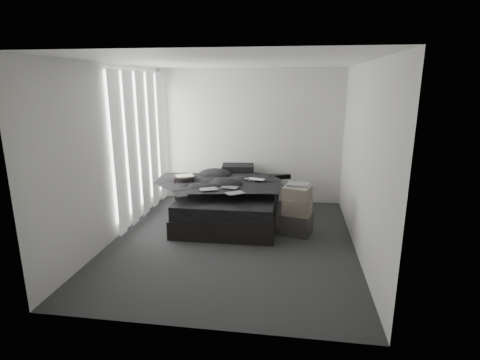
# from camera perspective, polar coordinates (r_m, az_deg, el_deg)

# --- Properties ---
(floor) EXTENTS (3.60, 4.20, 0.01)m
(floor) POSITION_cam_1_polar(r_m,az_deg,el_deg) (5.74, -1.16, -9.28)
(floor) COLOR #29292B
(floor) RESTS_ON ground
(ceiling) EXTENTS (3.60, 4.20, 0.01)m
(ceiling) POSITION_cam_1_polar(r_m,az_deg,el_deg) (5.25, -1.31, 17.61)
(ceiling) COLOR white
(ceiling) RESTS_ON ground
(wall_back) EXTENTS (3.60, 0.01, 2.60)m
(wall_back) POSITION_cam_1_polar(r_m,az_deg,el_deg) (7.40, 1.46, 6.66)
(wall_back) COLOR silver
(wall_back) RESTS_ON ground
(wall_front) EXTENTS (3.60, 0.01, 2.60)m
(wall_front) POSITION_cam_1_polar(r_m,az_deg,el_deg) (3.36, -7.14, -3.32)
(wall_front) COLOR silver
(wall_front) RESTS_ON ground
(wall_left) EXTENTS (0.01, 4.20, 2.60)m
(wall_left) POSITION_cam_1_polar(r_m,az_deg,el_deg) (5.91, -18.75, 3.85)
(wall_left) COLOR silver
(wall_left) RESTS_ON ground
(wall_right) EXTENTS (0.01, 4.20, 2.60)m
(wall_right) POSITION_cam_1_polar(r_m,az_deg,el_deg) (5.36, 18.15, 2.85)
(wall_right) COLOR silver
(wall_right) RESTS_ON ground
(window_left) EXTENTS (0.02, 2.00, 2.30)m
(window_left) POSITION_cam_1_polar(r_m,az_deg,el_deg) (6.70, -15.20, 5.74)
(window_left) COLOR white
(window_left) RESTS_ON wall_left
(curtain_left) EXTENTS (0.06, 2.12, 2.48)m
(curtain_left) POSITION_cam_1_polar(r_m,az_deg,el_deg) (6.69, -14.76, 5.15)
(curtain_left) COLOR white
(curtain_left) RESTS_ON wall_left
(bed) EXTENTS (1.64, 2.15, 0.29)m
(bed) POSITION_cam_1_polar(r_m,az_deg,el_deg) (6.59, -1.44, -4.71)
(bed) COLOR black
(bed) RESTS_ON floor
(mattress) EXTENTS (1.58, 2.09, 0.23)m
(mattress) POSITION_cam_1_polar(r_m,az_deg,el_deg) (6.51, -1.46, -2.56)
(mattress) COLOR black
(mattress) RESTS_ON bed
(duvet) EXTENTS (1.59, 1.84, 0.25)m
(duvet) POSITION_cam_1_polar(r_m,az_deg,el_deg) (6.39, -1.54, -0.65)
(duvet) COLOR black
(duvet) RESTS_ON mattress
(pillow_lower) EXTENTS (0.65, 0.44, 0.15)m
(pillow_lower) POSITION_cam_1_polar(r_m,az_deg,el_deg) (7.25, -0.84, 0.79)
(pillow_lower) COLOR black
(pillow_lower) RESTS_ON mattress
(pillow_upper) EXTENTS (0.64, 0.48, 0.13)m
(pillow_upper) POSITION_cam_1_polar(r_m,az_deg,el_deg) (7.19, -0.30, 1.82)
(pillow_upper) COLOR black
(pillow_upper) RESTS_ON pillow_lower
(laptop) EXTENTS (0.39, 0.31, 0.03)m
(laptop) POSITION_cam_1_polar(r_m,az_deg,el_deg) (6.41, 2.08, 0.66)
(laptop) COLOR silver
(laptop) RESTS_ON duvet
(comic_a) EXTENTS (0.32, 0.27, 0.01)m
(comic_a) POSITION_cam_1_polar(r_m,az_deg,el_deg) (5.91, -4.83, -0.67)
(comic_a) COLOR black
(comic_a) RESTS_ON duvet
(comic_b) EXTENTS (0.30, 0.23, 0.01)m
(comic_b) POSITION_cam_1_polar(r_m,az_deg,el_deg) (6.00, -1.61, -0.33)
(comic_b) COLOR black
(comic_b) RESTS_ON duvet
(comic_c) EXTENTS (0.32, 0.30, 0.01)m
(comic_c) POSITION_cam_1_polar(r_m,az_deg,el_deg) (5.68, -0.77, -1.12)
(comic_c) COLOR black
(comic_c) RESTS_ON duvet
(side_stand) EXTENTS (0.51, 0.51, 0.75)m
(side_stand) POSITION_cam_1_polar(r_m,az_deg,el_deg) (6.66, -8.40, -2.55)
(side_stand) COLOR black
(side_stand) RESTS_ON floor
(papers) EXTENTS (0.36, 0.32, 0.02)m
(papers) POSITION_cam_1_polar(r_m,az_deg,el_deg) (6.55, -8.43, 0.64)
(papers) COLOR white
(papers) RESTS_ON side_stand
(floor_books) EXTENTS (0.14, 0.19, 0.13)m
(floor_books) POSITION_cam_1_polar(r_m,az_deg,el_deg) (6.57, -8.80, -5.65)
(floor_books) COLOR black
(floor_books) RESTS_ON floor
(box_lower) EXTENTS (0.53, 0.46, 0.33)m
(box_lower) POSITION_cam_1_polar(r_m,az_deg,el_deg) (6.00, 8.56, -6.63)
(box_lower) COLOR black
(box_lower) RESTS_ON floor
(box_mid) EXTENTS (0.48, 0.41, 0.26)m
(box_mid) POSITION_cam_1_polar(r_m,az_deg,el_deg) (5.89, 8.74, -4.00)
(box_mid) COLOR #5A5147
(box_mid) RESTS_ON box_lower
(box_upper) EXTENTS (0.49, 0.44, 0.18)m
(box_upper) POSITION_cam_1_polar(r_m,az_deg,el_deg) (5.84, 8.66, -1.93)
(box_upper) COLOR #5A5147
(box_upper) RESTS_ON box_mid
(art_book_white) EXTENTS (0.41, 0.36, 0.03)m
(art_book_white) POSITION_cam_1_polar(r_m,az_deg,el_deg) (5.81, 8.79, -0.94)
(art_book_white) COLOR silver
(art_book_white) RESTS_ON box_upper
(art_book_snake) EXTENTS (0.37, 0.32, 0.03)m
(art_book_snake) POSITION_cam_1_polar(r_m,az_deg,el_deg) (5.79, 8.87, -0.66)
(art_book_snake) COLOR silver
(art_book_snake) RESTS_ON art_book_white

